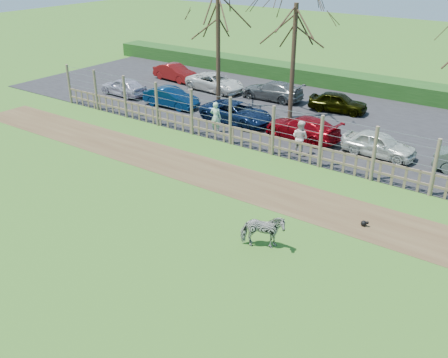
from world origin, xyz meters
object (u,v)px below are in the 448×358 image
Objects in this scene: car_1 at (171,97)px; car_7 at (175,72)px; car_8 at (215,82)px; car_10 at (338,102)px; crow at (364,223)px; car_4 at (379,144)px; visitor_b at (300,138)px; car_9 at (272,91)px; tree_left at (218,15)px; car_2 at (237,113)px; tree_mid at (295,34)px; zebra at (262,231)px; car_3 at (303,128)px; car_0 at (124,87)px; visitor_a at (216,117)px.

car_7 is at bearing 35.68° from car_1.
car_10 is (8.89, 0.51, 0.00)m from car_8.
car_4 is (-1.90, 6.72, 0.52)m from crow.
visitor_b is 0.42× the size of car_9.
car_9 is (-10.94, 12.03, 0.52)m from crow.
car_1 reaches higher than crow.
crow is at bearing -33.56° from tree_left.
car_4 is (8.34, -0.08, 0.00)m from car_2.
tree_mid reaches higher than zebra.
car_8 is at bearing 12.31° from zebra.
zebra is (10.37, -11.81, -4.98)m from tree_left.
car_3 is 1.14× the size of car_7.
tree_mid is at bearing 105.17° from car_0.
car_9 is at bearing -84.91° from car_7.
car_1 is at bearing -85.43° from car_3.
tree_mid is 1.87× the size of car_1.
car_9 is at bearing 0.66° from zebra.
car_1 is at bearing -33.26° from visitor_a.
car_10 is (-4.02, 15.45, 0.00)m from zebra.
car_1 is 1.03× the size of car_4.
tree_mid reaches higher than car_8.
car_7 is at bearing 86.81° from car_8.
tree_left is 1.82× the size of car_2.
car_3 is 5.40m from car_10.
tree_mid reaches higher than visitor_a.
car_3 is at bearing -8.54° from zebra.
car_4 is at bearing -93.62° from car_1.
tree_mid is 1.94× the size of car_0.
visitor_a is 8.39m from car_8.
tree_mid is at bearing -35.23° from car_2.
tree_left reaches higher than car_2.
car_3 is at bearing 41.54° from car_9.
car_9 is at bearing -130.80° from car_3.
tree_left reaches higher than zebra.
visitor_b is 2.20m from car_3.
car_3 is (13.63, -0.42, 0.00)m from car_0.
crow is at bearing -163.60° from car_4.
car_8 and car_9 have the same top height.
car_7 is at bearing 19.13° from zebra.
car_10 is (13.27, 4.97, 0.00)m from car_0.
car_3 and car_4 have the same top height.
zebra reaches higher than car_3.
visitor_b is at bearing 137.57° from crow.
car_1 is 5.08m from car_2.
car_0 is 0.97× the size of car_1.
visitor_a is at bearing -56.02° from tree_left.
car_4 is at bearing -137.21° from visitor_b.
tree_left reaches higher than car_8.
car_10 is at bearing -81.59° from car_8.
car_4 is at bearing 92.41° from car_0.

